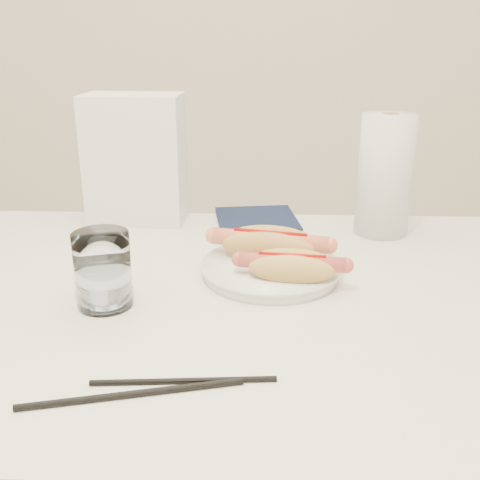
{
  "coord_description": "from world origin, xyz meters",
  "views": [
    {
      "loc": [
        0.12,
        -0.81,
        1.14
      ],
      "look_at": [
        0.08,
        0.05,
        0.82
      ],
      "focal_mm": 43.02,
      "sensor_mm": 36.0,
      "label": 1
    }
  ],
  "objects_px": {
    "hotdog_right": "(292,266)",
    "napkin_box": "(136,159)",
    "water_glass": "(103,270)",
    "paper_towel_roll": "(385,175)",
    "plate": "(271,271)",
    "hotdog_left": "(270,245)",
    "table": "(186,326)"
  },
  "relations": [
    {
      "from": "napkin_box",
      "to": "paper_towel_roll",
      "type": "height_order",
      "value": "napkin_box"
    },
    {
      "from": "hotdog_left",
      "to": "paper_towel_roll",
      "type": "bearing_deg",
      "value": 52.54
    },
    {
      "from": "paper_towel_roll",
      "to": "water_glass",
      "type": "bearing_deg",
      "value": -143.97
    },
    {
      "from": "plate",
      "to": "hotdog_left",
      "type": "distance_m",
      "value": 0.04
    },
    {
      "from": "water_glass",
      "to": "napkin_box",
      "type": "bearing_deg",
      "value": 94.65
    },
    {
      "from": "hotdog_right",
      "to": "water_glass",
      "type": "xyz_separation_m",
      "value": [
        -0.28,
        -0.06,
        0.02
      ]
    },
    {
      "from": "plate",
      "to": "hotdog_right",
      "type": "relative_size",
      "value": 1.34
    },
    {
      "from": "paper_towel_roll",
      "to": "table",
      "type": "bearing_deg",
      "value": -140.77
    },
    {
      "from": "hotdog_left",
      "to": "paper_towel_roll",
      "type": "relative_size",
      "value": 0.84
    },
    {
      "from": "hotdog_left",
      "to": "paper_towel_roll",
      "type": "height_order",
      "value": "paper_towel_roll"
    },
    {
      "from": "plate",
      "to": "hotdog_left",
      "type": "height_order",
      "value": "hotdog_left"
    },
    {
      "from": "water_glass",
      "to": "table",
      "type": "bearing_deg",
      "value": 23.85
    },
    {
      "from": "table",
      "to": "napkin_box",
      "type": "bearing_deg",
      "value": 112.3
    },
    {
      "from": "paper_towel_roll",
      "to": "plate",
      "type": "bearing_deg",
      "value": -134.77
    },
    {
      "from": "hotdog_right",
      "to": "napkin_box",
      "type": "xyz_separation_m",
      "value": [
        -0.31,
        0.34,
        0.09
      ]
    },
    {
      "from": "table",
      "to": "hotdog_right",
      "type": "xyz_separation_m",
      "value": [
        0.17,
        0.01,
        0.1
      ]
    },
    {
      "from": "table",
      "to": "plate",
      "type": "height_order",
      "value": "plate"
    },
    {
      "from": "hotdog_left",
      "to": "hotdog_right",
      "type": "xyz_separation_m",
      "value": [
        0.03,
        -0.08,
        -0.0
      ]
    },
    {
      "from": "hotdog_right",
      "to": "paper_towel_roll",
      "type": "relative_size",
      "value": 0.71
    },
    {
      "from": "hotdog_left",
      "to": "napkin_box",
      "type": "distance_m",
      "value": 0.39
    },
    {
      "from": "hotdog_left",
      "to": "table",
      "type": "bearing_deg",
      "value": -132.87
    },
    {
      "from": "hotdog_left",
      "to": "hotdog_right",
      "type": "distance_m",
      "value": 0.09
    },
    {
      "from": "napkin_box",
      "to": "paper_towel_roll",
      "type": "distance_m",
      "value": 0.5
    },
    {
      "from": "table",
      "to": "napkin_box",
      "type": "xyz_separation_m",
      "value": [
        -0.14,
        0.35,
        0.19
      ]
    },
    {
      "from": "hotdog_right",
      "to": "napkin_box",
      "type": "bearing_deg",
      "value": 139.16
    },
    {
      "from": "water_glass",
      "to": "hotdog_left",
      "type": "bearing_deg",
      "value": 30.68
    },
    {
      "from": "plate",
      "to": "hotdog_left",
      "type": "bearing_deg",
      "value": 92.63
    },
    {
      "from": "table",
      "to": "hotdog_right",
      "type": "relative_size",
      "value": 7.21
    },
    {
      "from": "water_glass",
      "to": "paper_towel_roll",
      "type": "xyz_separation_m",
      "value": [
        0.47,
        0.34,
        0.06
      ]
    },
    {
      "from": "table",
      "to": "plate",
      "type": "distance_m",
      "value": 0.17
    },
    {
      "from": "table",
      "to": "plate",
      "type": "relative_size",
      "value": 5.39
    },
    {
      "from": "plate",
      "to": "napkin_box",
      "type": "bearing_deg",
      "value": 134.51
    }
  ]
}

